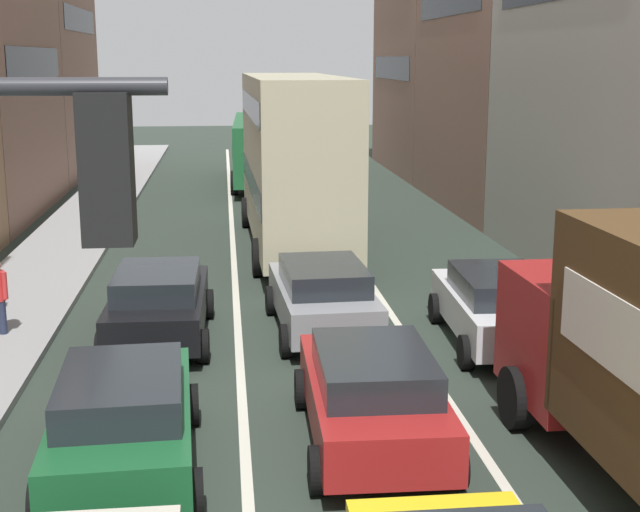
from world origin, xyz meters
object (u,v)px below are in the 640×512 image
sedan_centre_lane_second (372,393)px  sedan_right_lane_behind_truck (497,305)px  sedan_left_lane_third (159,302)px  hatchback_centre_lane_third (323,295)px  bus_mid_queue_primary (294,154)px  bus_far_queue_secondary (263,145)px  wagon_left_lane_second (123,417)px

sedan_centre_lane_second → sedan_right_lane_behind_truck: 5.47m
sedan_right_lane_behind_truck → sedan_left_lane_third: bearing=84.7°
sedan_centre_lane_second → hatchback_centre_lane_third: (-0.11, 5.50, 0.00)m
sedan_left_lane_third → bus_mid_queue_primary: 9.28m
hatchback_centre_lane_third → bus_far_queue_secondary: bus_far_queue_secondary is taller
sedan_centre_lane_second → sedan_right_lane_behind_truck: size_ratio=0.99×
sedan_left_lane_third → sedan_right_lane_behind_truck: size_ratio=0.99×
bus_far_queue_secondary → hatchback_centre_lane_third: bearing=-177.6°
sedan_left_lane_third → wagon_left_lane_second: bearing=-179.7°
hatchback_centre_lane_third → bus_mid_queue_primary: bearing=-3.0°
sedan_centre_lane_second → bus_far_queue_secondary: (-0.31, 27.91, 0.96)m
sedan_centre_lane_second → wagon_left_lane_second: bearing=99.4°
bus_mid_queue_primary → bus_far_queue_secondary: bearing=0.1°
sedan_right_lane_behind_truck → bus_mid_queue_primary: (-3.27, 9.32, 2.03)m
hatchback_centre_lane_third → sedan_left_lane_third: 3.31m
wagon_left_lane_second → sedan_right_lane_behind_truck: (6.72, 4.92, 0.00)m
bus_mid_queue_primary → sedan_centre_lane_second: bearing=179.2°
hatchback_centre_lane_third → wagon_left_lane_second: bearing=148.2°
sedan_right_lane_behind_truck → bus_mid_queue_primary: bearing=21.9°
sedan_left_lane_third → bus_far_queue_secondary: (3.11, 22.57, 0.96)m
sedan_centre_lane_second → hatchback_centre_lane_third: 5.51m
wagon_left_lane_second → bus_far_queue_secondary: size_ratio=0.41×
wagon_left_lane_second → bus_far_queue_secondary: (3.18, 28.41, 0.96)m
bus_far_queue_secondary → sedan_right_lane_behind_truck: bearing=-169.6°
sedan_centre_lane_second → sedan_left_lane_third: same height
sedan_right_lane_behind_truck → bus_mid_queue_primary: bus_mid_queue_primary is taller
sedan_right_lane_behind_truck → bus_mid_queue_primary: size_ratio=0.42×
sedan_centre_lane_second → hatchback_centre_lane_third: size_ratio=0.99×
wagon_left_lane_second → bus_mid_queue_primary: size_ratio=0.42×
sedan_centre_lane_second → bus_mid_queue_primary: size_ratio=0.41×
hatchback_centre_lane_third → bus_mid_queue_primary: (0.07, 8.23, 2.03)m
hatchback_centre_lane_third → sedan_right_lane_behind_truck: bearing=-110.6°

